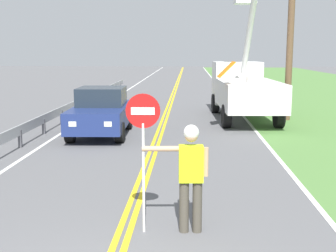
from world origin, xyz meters
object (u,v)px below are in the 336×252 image
(flagger_worker, at_px, (190,171))
(utility_pole_near, at_px, (291,14))
(stop_sign_paddle, at_px, (143,132))
(oncoming_sedan_nearest, at_px, (101,112))
(utility_bucket_truck, at_px, (243,86))

(flagger_worker, relative_size, utility_pole_near, 0.21)
(stop_sign_paddle, xyz_separation_m, oncoming_sedan_nearest, (-2.39, 8.50, -0.88))
(utility_bucket_truck, distance_m, oncoming_sedan_nearest, 7.02)
(utility_pole_near, bearing_deg, flagger_worker, -109.05)
(flagger_worker, height_order, utility_bucket_truck, utility_bucket_truck)
(stop_sign_paddle, relative_size, utility_pole_near, 0.27)
(utility_bucket_truck, xyz_separation_m, oncoming_sedan_nearest, (-5.52, -4.30, -0.59))
(oncoming_sedan_nearest, relative_size, utility_pole_near, 0.48)
(utility_bucket_truck, relative_size, oncoming_sedan_nearest, 1.66)
(utility_bucket_truck, distance_m, utility_pole_near, 3.66)
(flagger_worker, relative_size, oncoming_sedan_nearest, 0.44)
(flagger_worker, distance_m, utility_bucket_truck, 12.99)
(flagger_worker, bearing_deg, stop_sign_paddle, -177.07)
(utility_bucket_truck, bearing_deg, stop_sign_paddle, -103.75)
(oncoming_sedan_nearest, bearing_deg, stop_sign_paddle, -74.33)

